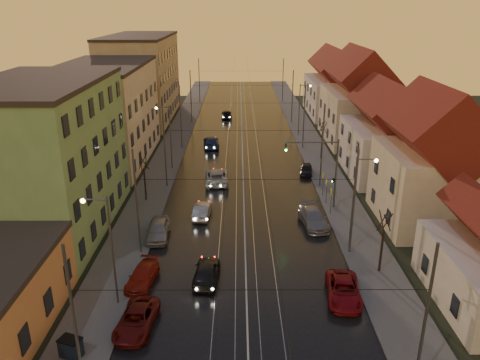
{
  "coord_description": "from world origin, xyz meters",
  "views": [
    {
      "loc": [
        -0.55,
        -24.97,
        19.24
      ],
      "look_at": [
        -0.41,
        17.35,
        3.3
      ],
      "focal_mm": 35.0,
      "sensor_mm": 36.0,
      "label": 1
    }
  ],
  "objects_px": {
    "driving_car_3": "(211,142)",
    "parked_left_1": "(137,320)",
    "dumpster": "(71,348)",
    "street_lamp_1": "(358,194)",
    "traffic_light_mast": "(326,165)",
    "parked_right_1": "(313,218)",
    "parked_right_2": "(306,169)",
    "street_lamp_3": "(301,104)",
    "driving_car_0": "(206,272)",
    "street_lamp_2": "(168,131)",
    "parked_right_0": "(343,290)",
    "parked_left_3": "(158,229)",
    "parked_left_2": "(142,276)",
    "driving_car_1": "(202,210)",
    "driving_car_4": "(227,114)",
    "driving_car_2": "(217,176)",
    "street_lamp_0": "(107,241)"
  },
  "relations": [
    {
      "from": "street_lamp_1",
      "to": "driving_car_0",
      "type": "relative_size",
      "value": 1.81
    },
    {
      "from": "driving_car_2",
      "to": "parked_right_0",
      "type": "height_order",
      "value": "driving_car_2"
    },
    {
      "from": "driving_car_4",
      "to": "parked_right_0",
      "type": "distance_m",
      "value": 55.91
    },
    {
      "from": "driving_car_1",
      "to": "traffic_light_mast",
      "type": "bearing_deg",
      "value": -166.82
    },
    {
      "from": "street_lamp_3",
      "to": "driving_car_0",
      "type": "height_order",
      "value": "street_lamp_3"
    },
    {
      "from": "dumpster",
      "to": "parked_left_2",
      "type": "bearing_deg",
      "value": 91.42
    },
    {
      "from": "parked_right_2",
      "to": "driving_car_0",
      "type": "bearing_deg",
      "value": -106.68
    },
    {
      "from": "parked_left_2",
      "to": "parked_right_2",
      "type": "bearing_deg",
      "value": 64.38
    },
    {
      "from": "street_lamp_1",
      "to": "driving_car_1",
      "type": "bearing_deg",
      "value": 155.24
    },
    {
      "from": "street_lamp_3",
      "to": "driving_car_0",
      "type": "bearing_deg",
      "value": -106.33
    },
    {
      "from": "street_lamp_2",
      "to": "traffic_light_mast",
      "type": "xyz_separation_m",
      "value": [
        17.1,
        -12.0,
        -0.29
      ]
    },
    {
      "from": "driving_car_0",
      "to": "street_lamp_2",
      "type": "bearing_deg",
      "value": -72.83
    },
    {
      "from": "parked_right_2",
      "to": "driving_car_1",
      "type": "bearing_deg",
      "value": -126.27
    },
    {
      "from": "driving_car_2",
      "to": "parked_right_2",
      "type": "relative_size",
      "value": 1.54
    },
    {
      "from": "driving_car_0",
      "to": "driving_car_4",
      "type": "height_order",
      "value": "driving_car_0"
    },
    {
      "from": "street_lamp_1",
      "to": "traffic_light_mast",
      "type": "height_order",
      "value": "street_lamp_1"
    },
    {
      "from": "driving_car_1",
      "to": "parked_right_0",
      "type": "height_order",
      "value": "driving_car_1"
    },
    {
      "from": "street_lamp_2",
      "to": "street_lamp_3",
      "type": "xyz_separation_m",
      "value": [
        18.21,
        16.0,
        0.0
      ]
    },
    {
      "from": "parked_left_1",
      "to": "parked_left_3",
      "type": "height_order",
      "value": "parked_left_3"
    },
    {
      "from": "street_lamp_0",
      "to": "street_lamp_2",
      "type": "distance_m",
      "value": 28.0
    },
    {
      "from": "parked_left_1",
      "to": "parked_right_2",
      "type": "height_order",
      "value": "parked_left_1"
    },
    {
      "from": "street_lamp_1",
      "to": "parked_right_2",
      "type": "height_order",
      "value": "street_lamp_1"
    },
    {
      "from": "parked_left_3",
      "to": "dumpster",
      "type": "distance_m",
      "value": 15.19
    },
    {
      "from": "parked_right_0",
      "to": "driving_car_3",
      "type": "bearing_deg",
      "value": 112.94
    },
    {
      "from": "driving_car_3",
      "to": "dumpster",
      "type": "xyz_separation_m",
      "value": [
        -5.76,
        -42.82,
        -0.06
      ]
    },
    {
      "from": "street_lamp_1",
      "to": "driving_car_2",
      "type": "relative_size",
      "value": 1.44
    },
    {
      "from": "driving_car_4",
      "to": "parked_right_0",
      "type": "xyz_separation_m",
      "value": [
        9.39,
        -55.12,
        -0.07
      ]
    },
    {
      "from": "driving_car_3",
      "to": "parked_left_1",
      "type": "relative_size",
      "value": 1.14
    },
    {
      "from": "street_lamp_3",
      "to": "parked_left_3",
      "type": "relative_size",
      "value": 1.75
    },
    {
      "from": "street_lamp_2",
      "to": "parked_left_2",
      "type": "height_order",
      "value": "street_lamp_2"
    },
    {
      "from": "driving_car_0",
      "to": "driving_car_3",
      "type": "bearing_deg",
      "value": -84.13
    },
    {
      "from": "driving_car_2",
      "to": "parked_left_2",
      "type": "bearing_deg",
      "value": 74.15
    },
    {
      "from": "traffic_light_mast",
      "to": "driving_car_0",
      "type": "height_order",
      "value": "traffic_light_mast"
    },
    {
      "from": "parked_right_1",
      "to": "parked_right_2",
      "type": "distance_m",
      "value": 13.96
    },
    {
      "from": "parked_right_2",
      "to": "parked_right_0",
      "type": "bearing_deg",
      "value": -84.23
    },
    {
      "from": "driving_car_4",
      "to": "parked_left_1",
      "type": "bearing_deg",
      "value": 83.08
    },
    {
      "from": "driving_car_3",
      "to": "parked_left_3",
      "type": "xyz_separation_m",
      "value": [
        -3.14,
        -27.86,
        0.02
      ]
    },
    {
      "from": "street_lamp_0",
      "to": "parked_left_3",
      "type": "distance_m",
      "value": 10.72
    },
    {
      "from": "driving_car_0",
      "to": "parked_right_2",
      "type": "relative_size",
      "value": 1.23
    },
    {
      "from": "parked_left_3",
      "to": "parked_right_2",
      "type": "distance_m",
      "value": 22.3
    },
    {
      "from": "driving_car_1",
      "to": "dumpster",
      "type": "xyz_separation_m",
      "value": [
        -6.19,
        -19.23,
        0.02
      ]
    },
    {
      "from": "street_lamp_0",
      "to": "parked_right_2",
      "type": "xyz_separation_m",
      "value": [
        16.7,
        26.1,
        -4.27
      ]
    },
    {
      "from": "driving_car_3",
      "to": "parked_right_0",
      "type": "bearing_deg",
      "value": 101.47
    },
    {
      "from": "driving_car_1",
      "to": "parked_right_2",
      "type": "height_order",
      "value": "driving_car_1"
    },
    {
      "from": "driving_car_0",
      "to": "parked_right_0",
      "type": "height_order",
      "value": "driving_car_0"
    },
    {
      "from": "driving_car_0",
      "to": "driving_car_4",
      "type": "bearing_deg",
      "value": -86.94
    },
    {
      "from": "street_lamp_2",
      "to": "parked_right_1",
      "type": "height_order",
      "value": "street_lamp_2"
    },
    {
      "from": "parked_left_1",
      "to": "dumpster",
      "type": "relative_size",
      "value": 3.82
    },
    {
      "from": "street_lamp_3",
      "to": "parked_left_2",
      "type": "xyz_separation_m",
      "value": [
        -16.7,
        -41.44,
        -4.27
      ]
    },
    {
      "from": "parked_left_1",
      "to": "parked_right_1",
      "type": "xyz_separation_m",
      "value": [
        13.37,
        14.72,
        0.11
      ]
    }
  ]
}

